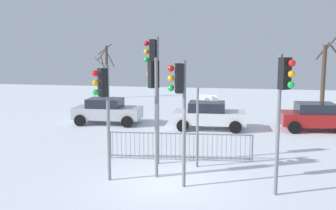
% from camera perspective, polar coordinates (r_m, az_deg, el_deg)
% --- Properties ---
extents(ground_plane, '(60.00, 60.00, 0.00)m').
position_cam_1_polar(ground_plane, '(12.95, 0.04, -11.20)').
color(ground_plane, white).
extents(traffic_light_foreground_right, '(0.46, 0.48, 4.18)m').
position_cam_1_polar(traffic_light_foreground_right, '(11.51, 16.55, 1.65)').
color(traffic_light_foreground_right, slate).
rests_on(traffic_light_foreground_right, ground).
extents(traffic_light_foreground_left, '(0.57, 0.32, 4.75)m').
position_cam_1_polar(traffic_light_foreground_left, '(14.29, -2.09, 4.90)').
color(traffic_light_foreground_left, slate).
rests_on(traffic_light_foreground_left, ground).
extents(traffic_light_rear_left, '(0.55, 0.37, 3.98)m').
position_cam_1_polar(traffic_light_rear_left, '(11.86, 1.69, 1.47)').
color(traffic_light_rear_left, slate).
rests_on(traffic_light_rear_left, ground).
extents(traffic_light_mid_right, '(0.47, 0.47, 3.80)m').
position_cam_1_polar(traffic_light_mid_right, '(12.58, -9.44, 1.17)').
color(traffic_light_mid_right, slate).
rests_on(traffic_light_mid_right, ground).
extents(traffic_light_mid_left, '(0.47, 0.47, 4.02)m').
position_cam_1_polar(traffic_light_mid_left, '(12.91, -2.08, 2.19)').
color(traffic_light_mid_left, slate).
rests_on(traffic_light_mid_left, ground).
extents(direction_sign_post, '(0.77, 0.26, 2.95)m').
position_cam_1_polar(direction_sign_post, '(14.12, 4.57, -2.61)').
color(direction_sign_post, slate).
rests_on(direction_sign_post, ground).
extents(pedestrian_guard_railing, '(5.58, 0.51, 1.07)m').
position_cam_1_polar(pedestrian_guard_railing, '(15.20, 1.77, -6.06)').
color(pedestrian_guard_railing, slate).
rests_on(pedestrian_guard_railing, ground).
extents(car_silver_trailing, '(3.86, 2.05, 1.47)m').
position_cam_1_polar(car_silver_trailing, '(22.54, -8.91, -0.82)').
color(car_silver_trailing, '#B2B5BA').
rests_on(car_silver_trailing, ground).
extents(car_white_far, '(3.87, 2.06, 1.47)m').
position_cam_1_polar(car_white_far, '(20.95, 6.00, -1.47)').
color(car_white_far, silver).
rests_on(car_white_far, ground).
extents(car_red_near, '(3.92, 2.17, 1.47)m').
position_cam_1_polar(car_red_near, '(21.88, 20.99, -1.57)').
color(car_red_near, maroon).
rests_on(car_red_near, ground).
extents(bare_tree_left, '(1.63, 1.89, 4.69)m').
position_cam_1_polar(bare_tree_left, '(34.07, -9.01, 5.14)').
color(bare_tree_left, '#473828').
rests_on(bare_tree_left, ground).
extents(bare_tree_centre, '(1.65, 1.87, 5.05)m').
position_cam_1_polar(bare_tree_centre, '(28.74, 21.88, 4.10)').
color(bare_tree_centre, '#473828').
rests_on(bare_tree_centre, ground).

